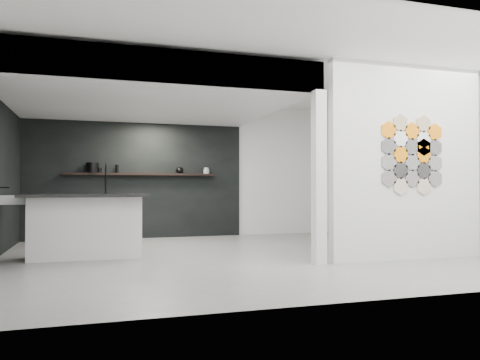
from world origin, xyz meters
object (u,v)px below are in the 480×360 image
object	(u,v)px
partition_panel	(407,162)
glass_bowl	(206,172)
kettle	(180,170)
wall_basin	(13,200)
glass_vase	(206,171)
stockpot	(92,168)
kitchen_island	(87,225)
bottle_dark	(117,169)
utensil_cup	(100,170)

from	to	relation	value
partition_panel	glass_bowl	world-z (taller)	partition_panel
partition_panel	kettle	size ratio (longest dim) A/B	17.85
wall_basin	glass_vase	world-z (taller)	glass_vase
glass_bowl	glass_vase	bearing A→B (deg)	0.00
glass_bowl	stockpot	bearing A→B (deg)	180.00
kettle	glass_vase	distance (m)	0.57
kitchen_island	kettle	size ratio (longest dim) A/B	11.46
glass_bowl	glass_vase	world-z (taller)	glass_vase
kitchen_island	bottle_dark	world-z (taller)	bottle_dark
kitchen_island	kettle	xyz separation A→B (m)	(1.78, 2.38, 0.91)
wall_basin	utensil_cup	world-z (taller)	utensil_cup
stockpot	glass_vase	xyz separation A→B (m)	(2.29, 0.00, -0.03)
glass_vase	partition_panel	bearing A→B (deg)	-61.77
partition_panel	wall_basin	bearing A→B (deg)	161.77
utensil_cup	glass_vase	bearing A→B (deg)	0.00
partition_panel	stockpot	distance (m)	5.83
partition_panel	stockpot	size ratio (longest dim) A/B	11.66
wall_basin	glass_bowl	world-z (taller)	glass_bowl
kettle	bottle_dark	bearing A→B (deg)	-169.08
kettle	bottle_dark	xyz separation A→B (m)	(-1.26, 0.00, 0.02)
stockpot	glass_bowl	xyz separation A→B (m)	(2.29, 0.00, -0.05)
utensil_cup	wall_basin	bearing A→B (deg)	-121.00
stockpot	wall_basin	bearing A→B (deg)	-118.07
wall_basin	stockpot	xyz separation A→B (m)	(1.10, 2.07, 0.57)
glass_vase	utensil_cup	size ratio (longest dim) A/B	1.37
partition_panel	stockpot	xyz separation A→B (m)	(-4.36, 3.87, 0.02)
wall_basin	glass_vase	xyz separation A→B (m)	(3.39, 2.07, 0.54)
glass_bowl	kitchen_island	bearing A→B (deg)	-134.54
wall_basin	stockpot	bearing A→B (deg)	61.93
partition_panel	glass_vase	world-z (taller)	partition_panel
bottle_dark	wall_basin	bearing A→B (deg)	-127.16
partition_panel	bottle_dark	bearing A→B (deg)	135.26
bottle_dark	partition_panel	bearing A→B (deg)	-44.74
partition_panel	glass_vase	distance (m)	4.39
wall_basin	bottle_dark	distance (m)	2.65
glass_vase	bottle_dark	world-z (taller)	bottle_dark
stockpot	glass_bowl	world-z (taller)	stockpot
wall_basin	stockpot	distance (m)	2.41
partition_panel	kitchen_island	bearing A→B (deg)	161.50
kettle	glass_bowl	distance (m)	0.57
partition_panel	kettle	bearing A→B (deg)	124.37
glass_vase	utensil_cup	bearing A→B (deg)	180.00
glass_vase	stockpot	bearing A→B (deg)	180.00
wall_basin	kitchen_island	size ratio (longest dim) A/B	0.33
wall_basin	kitchen_island	world-z (taller)	kitchen_island
wall_basin	kettle	world-z (taller)	kettle
kitchen_island	glass_vase	size ratio (longest dim) A/B	13.82
stockpot	kettle	distance (m)	1.72
wall_basin	glass_vase	distance (m)	4.01
kitchen_island	kettle	distance (m)	3.11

